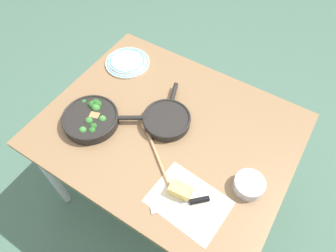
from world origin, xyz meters
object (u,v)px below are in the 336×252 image
grater_knife (189,203)px  cheese_block (180,190)px  skillet_broccoli (92,118)px  dinner_plate_stack (127,62)px  skillet_eggs (167,119)px  prep_bowl_steel (249,185)px  wooden_spoon (152,144)px

grater_knife → cheese_block: size_ratio=1.98×
skillet_broccoli → dinner_plate_stack: (0.10, -0.43, -0.02)m
grater_knife → dinner_plate_stack: bearing=-80.9°
skillet_broccoli → grater_knife: 0.63m
skillet_eggs → prep_bowl_steel: 0.50m
skillet_broccoli → cheese_block: 0.57m
skillet_broccoli → prep_bowl_steel: (-0.81, -0.09, -0.00)m
cheese_block → dinner_plate_stack: 0.85m
skillet_eggs → grater_knife: (-0.30, 0.31, -0.02)m
skillet_eggs → wooden_spoon: size_ratio=1.07×
skillet_eggs → prep_bowl_steel: prep_bowl_steel is taller
skillet_broccoli → prep_bowl_steel: size_ratio=2.83×
skillet_eggs → grater_knife: 0.43m
skillet_broccoli → wooden_spoon: (-0.33, -0.05, -0.02)m
wooden_spoon → grater_knife: bearing=-171.0°
wooden_spoon → cheese_block: 0.27m
dinner_plate_stack → prep_bowl_steel: 0.97m
dinner_plate_stack → wooden_spoon: bearing=138.4°
skillet_eggs → cheese_block: size_ratio=3.52×
wooden_spoon → grater_knife: size_ratio=1.65×
skillet_broccoli → skillet_eggs: size_ratio=1.08×
prep_bowl_steel → wooden_spoon: bearing=5.0°
wooden_spoon → grater_knife: 0.33m
skillet_broccoli → prep_bowl_steel: 0.81m
skillet_eggs → cheese_block: bearing=-159.0°
dinner_plate_stack → prep_bowl_steel: (-0.91, 0.35, 0.01)m
grater_knife → cheese_block: 0.06m
cheese_block → skillet_eggs: bearing=-49.0°
prep_bowl_steel → skillet_broccoli: bearing=6.3°
cheese_block → prep_bowl_steel: bearing=-143.1°
skillet_broccoli → dinner_plate_stack: bearing=70.9°
skillet_eggs → wooden_spoon: skillet_eggs is taller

